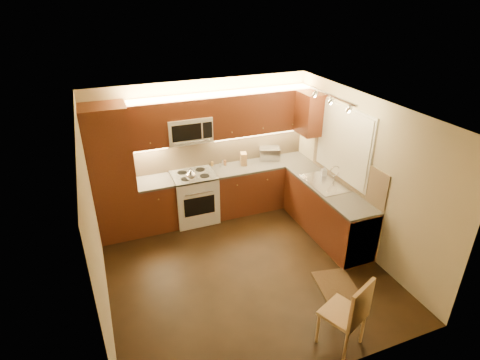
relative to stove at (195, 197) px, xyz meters
name	(u,v)px	position (x,y,z in m)	size (l,w,h in m)	color
floor	(244,269)	(0.30, -1.68, -0.46)	(4.00, 4.00, 0.01)	black
ceiling	(245,111)	(0.30, -1.68, 2.04)	(4.00, 4.00, 0.01)	beige
wall_back	(203,148)	(0.30, 0.32, 0.79)	(4.00, 0.01, 2.50)	#BDAE8A
wall_front	(322,292)	(0.30, -3.67, 0.79)	(4.00, 0.01, 2.50)	#BDAE8A
wall_left	(94,227)	(-1.70, -1.68, 0.79)	(0.01, 4.00, 2.50)	#BDAE8A
wall_right	(362,175)	(2.30, -1.68, 0.79)	(0.01, 4.00, 2.50)	#BDAE8A
pantry	(112,174)	(-1.35, 0.02, 0.69)	(0.70, 0.60, 2.30)	#4B1F10
base_cab_back_left	(157,205)	(-0.69, 0.02, -0.03)	(0.62, 0.60, 0.86)	#4B1F10
counter_back_left	(154,182)	(-0.69, 0.02, 0.42)	(0.62, 0.60, 0.04)	#3E3B38
base_cab_back_right	(261,186)	(1.34, 0.02, -0.03)	(1.92, 0.60, 0.86)	#4B1F10
counter_back_right	(261,164)	(1.34, 0.02, 0.42)	(1.92, 0.60, 0.04)	#3E3B38
base_cab_right	(327,211)	(2.00, -1.28, -0.03)	(0.60, 2.00, 0.86)	#4B1F10
counter_right	(329,188)	(2.00, -1.28, 0.42)	(0.60, 2.00, 0.04)	#3E3B38
dishwasher	(351,233)	(2.00, -1.98, -0.03)	(0.58, 0.60, 0.84)	silver
backsplash_back	(222,148)	(0.65, 0.31, 0.74)	(3.30, 0.02, 0.60)	tan
backsplash_right	(346,168)	(2.29, -1.28, 0.74)	(0.02, 2.00, 0.60)	tan
upper_cab_back_left	(147,125)	(-0.69, 0.15, 1.42)	(0.62, 0.35, 0.75)	#4B1F10
upper_cab_back_right	(260,112)	(1.34, 0.15, 1.42)	(1.92, 0.35, 0.75)	#4B1F10
upper_cab_bridge	(187,107)	(0.00, 0.15, 1.63)	(0.76, 0.35, 0.31)	#4B1F10
upper_cab_right_corner	(310,113)	(2.12, -0.28, 1.42)	(0.35, 0.50, 0.75)	#4B1F10
stove	(195,197)	(0.00, 0.00, 0.00)	(0.76, 0.65, 0.92)	silver
microwave	(189,129)	(0.00, 0.14, 1.26)	(0.76, 0.38, 0.44)	silver
window_frame	(344,143)	(2.29, -1.12, 1.14)	(0.03, 1.44, 1.24)	silver
window_blinds	(343,143)	(2.27, -1.12, 1.14)	(0.02, 1.36, 1.16)	silver
sink	(325,179)	(2.00, -1.12, 0.52)	(0.52, 0.86, 0.15)	silver
faucet	(335,174)	(2.18, -1.12, 0.59)	(0.20, 0.04, 0.30)	silver
track_light_bar	(332,96)	(1.85, -1.27, 2.00)	(0.04, 1.20, 0.03)	silver
kettle	(191,174)	(-0.09, -0.20, 0.57)	(0.18, 0.18, 0.21)	silver
toaster_oven	(269,153)	(1.57, 0.17, 0.56)	(0.39, 0.29, 0.23)	silver
knife_block	(244,159)	(1.01, 0.11, 0.56)	(0.11, 0.17, 0.23)	#A5724A
spice_jar_a	(223,162)	(0.64, 0.24, 0.49)	(0.04, 0.04, 0.10)	silver
spice_jar_b	(212,164)	(0.44, 0.26, 0.48)	(0.05, 0.05, 0.08)	olive
spice_jar_c	(220,165)	(0.56, 0.14, 0.48)	(0.04, 0.04, 0.09)	silver
spice_jar_d	(225,163)	(0.67, 0.20, 0.49)	(0.04, 0.04, 0.10)	#93572C
soap_bottle	(324,171)	(2.14, -0.87, 0.54)	(0.09, 0.09, 0.20)	#B1B1B5
rug	(338,288)	(1.40, -2.58, -0.45)	(0.53, 0.80, 0.01)	black
dining_chair	(343,311)	(0.86, -3.38, 0.04)	(0.44, 0.44, 1.00)	#A5724A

